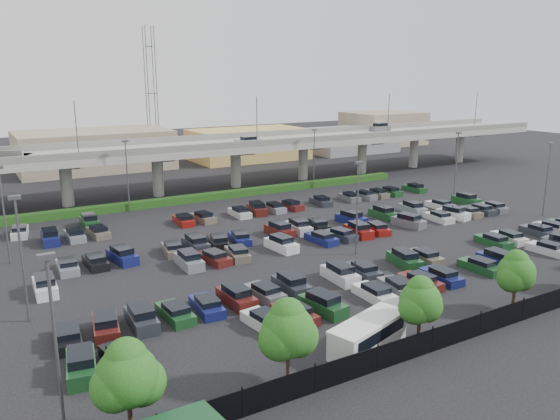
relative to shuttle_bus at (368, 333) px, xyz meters
name	(u,v)px	position (x,y,z in m)	size (l,w,h in m)	color
ground	(315,236)	(12.57, 25.30, -1.21)	(280.00, 280.00, 0.00)	black
overpass	(208,150)	(12.39, 57.31, 5.76)	(150.00, 13.00, 15.80)	gray
hedge	(227,194)	(12.57, 50.30, -0.66)	(66.00, 1.60, 1.10)	#193C11
fence	(514,313)	(12.52, -2.70, -0.30)	(70.00, 0.10, 2.00)	black
tree_row	(508,275)	(13.27, -1.23, 2.31)	(65.07, 3.66, 5.94)	#332316
shuttle_bus	(368,333)	(0.00, 0.00, 0.00)	(7.28, 4.25, 2.21)	silver
parked_cars	(327,240)	(11.76, 21.62, -0.58)	(63.05, 41.64, 1.67)	#1A4922
light_poles	(277,187)	(8.45, 27.30, 5.03)	(66.90, 48.38, 10.30)	#4F4F54
distant_buildings	(207,145)	(24.95, 87.11, 2.54)	(138.00, 24.00, 9.00)	slate
comm_tower	(151,91)	(16.57, 99.30, 14.41)	(2.40, 2.40, 30.00)	#4F4F54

